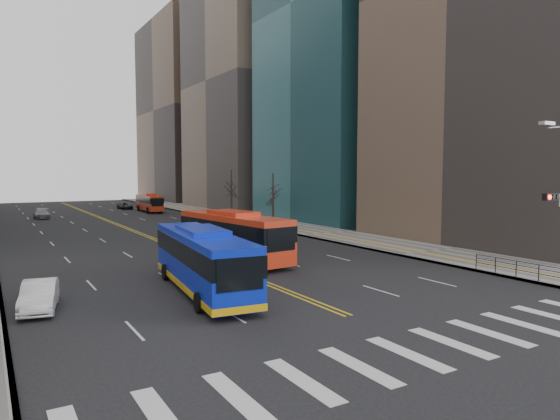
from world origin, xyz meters
The scene contains 14 objects.
ground centered at (0.00, 0.00, 0.00)m, with size 220.00×220.00×0.00m, color black.
sidewalk_right centered at (17.50, 45.00, 0.07)m, with size 7.00×130.00×0.15m, color slate.
crosswalk centered at (0.00, 0.00, 0.01)m, with size 26.70×4.00×0.01m.
centerline centered at (0.00, 55.00, 0.01)m, with size 0.55×100.00×0.01m.
office_towers centered at (0.12, 68.51, 23.92)m, with size 83.00×134.00×58.00m.
pedestrian_railing centered at (14.30, 6.00, 0.82)m, with size 0.06×6.06×1.02m.
street_trees centered at (-7.18, 34.55, 4.87)m, with size 35.20×47.20×7.60m.
blue_bus centered at (-4.14, 13.00, 1.92)m, with size 4.09×12.85×3.66m.
red_bus_near centered at (1.66, 21.19, 2.13)m, with size 4.16×12.39×3.83m.
red_bus_far centered at (9.33, 70.38, 1.74)m, with size 2.67×9.77×3.12m.
car_white centered at (-12.50, 13.52, 0.73)m, with size 1.54×4.42×1.46m, color white.
car_dark_mid centered at (10.62, 48.88, 0.67)m, with size 1.58×3.92×1.34m, color black.
car_silver centered at (-7.55, 66.69, 0.72)m, with size 2.01×4.94×1.43m, color gray.
car_dark_far centered at (7.30, 78.81, 0.58)m, with size 1.93×4.19×1.16m, color black.
Camera 1 is at (-14.62, -13.23, 6.83)m, focal length 32.00 mm.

